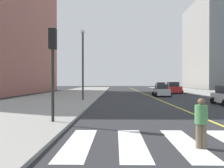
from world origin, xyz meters
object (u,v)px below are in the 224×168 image
at_px(car_silver_third, 161,91).
at_px(pedestrian_crossing, 201,121).
at_px(car_black_second, 160,87).
at_px(car_red_fourth, 173,88).
at_px(street_lamp, 83,58).
at_px(traffic_light_far_corner, 53,56).

xyz_separation_m(car_silver_third, pedestrian_crossing, (-3.92, -25.16, 0.04)).
height_order(car_black_second, car_red_fourth, car_red_fourth).
height_order(car_red_fourth, street_lamp, street_lamp).
bearing_deg(car_silver_third, street_lamp, 42.02).
xyz_separation_m(car_red_fourth, pedestrian_crossing, (-7.73, -33.53, -0.10)).
bearing_deg(traffic_light_far_corner, car_black_second, 71.47).
bearing_deg(traffic_light_far_corner, pedestrian_crossing, -33.86).
distance_m(traffic_light_far_corner, street_lamp, 12.70).
xyz_separation_m(car_black_second, car_silver_third, (-3.39, -17.60, -0.10)).
bearing_deg(car_red_fourth, car_silver_third, 66.60).
distance_m(traffic_light_far_corner, pedestrian_crossing, 7.33).
distance_m(car_black_second, traffic_light_far_corner, 41.11).
distance_m(car_silver_third, street_lamp, 13.79).
xyz_separation_m(car_black_second, pedestrian_crossing, (-7.31, -42.76, -0.06)).
xyz_separation_m(car_black_second, car_red_fourth, (0.42, -9.23, 0.04)).
bearing_deg(street_lamp, car_silver_third, 40.85).
distance_m(car_red_fourth, street_lamp, 22.26).
distance_m(car_black_second, street_lamp, 29.74).
xyz_separation_m(car_silver_third, car_red_fourth, (3.82, 8.37, 0.14)).
height_order(traffic_light_far_corner, pedestrian_crossing, traffic_light_far_corner).
height_order(car_silver_third, pedestrian_crossing, car_silver_third).
height_order(car_red_fourth, pedestrian_crossing, car_red_fourth).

